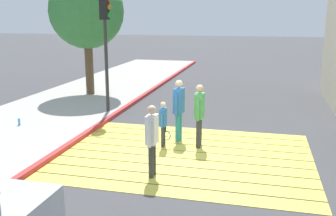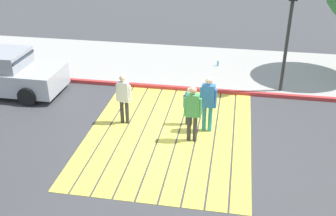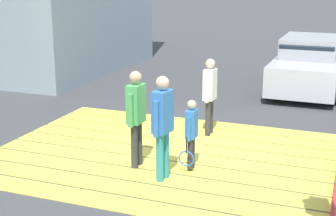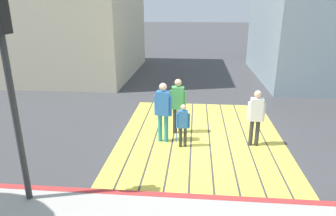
{
  "view_description": "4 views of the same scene",
  "coord_description": "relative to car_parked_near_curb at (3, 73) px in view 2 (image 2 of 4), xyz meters",
  "views": [
    {
      "loc": [
        1.81,
        -9.31,
        3.55
      ],
      "look_at": [
        -0.63,
        0.66,
        1.08
      ],
      "focal_mm": 41.26,
      "sensor_mm": 36.0,
      "label": 1
    },
    {
      "loc": [
        10.41,
        1.8,
        6.37
      ],
      "look_at": [
        -0.12,
        -0.05,
        0.84
      ],
      "focal_mm": 43.28,
      "sensor_mm": 36.0,
      "label": 2
    },
    {
      "loc": [
        -3.32,
        8.41,
        3.43
      ],
      "look_at": [
        -0.22,
        0.3,
        1.03
      ],
      "focal_mm": 53.59,
      "sensor_mm": 36.0,
      "label": 3
    },
    {
      "loc": [
        -8.61,
        0.22,
        3.89
      ],
      "look_at": [
        -0.66,
        0.94,
        1.14
      ],
      "focal_mm": 32.51,
      "sensor_mm": 36.0,
      "label": 4
    }
  ],
  "objects": [
    {
      "name": "ground_plane",
      "position": [
        2.0,
        6.5,
        -0.73
      ],
      "size": [
        120.0,
        120.0,
        0.0
      ],
      "primitive_type": "plane",
      "color": "#424244"
    },
    {
      "name": "crosswalk_stripes",
      "position": [
        2.0,
        6.5,
        -0.73
      ],
      "size": [
        6.4,
        4.9,
        0.01
      ],
      "color": "#EAD64C",
      "rests_on": "ground"
    },
    {
      "name": "sidewalk_west",
      "position": [
        -3.6,
        6.5,
        -0.67
      ],
      "size": [
        4.8,
        40.0,
        0.12
      ],
      "primitive_type": "cube",
      "color": "#ADA8A0",
      "rests_on": "ground"
    },
    {
      "name": "curb_painted",
      "position": [
        -1.25,
        6.5,
        -0.67
      ],
      "size": [
        0.16,
        40.0,
        0.13
      ],
      "primitive_type": "cube",
      "color": "#BC3333",
      "rests_on": "ground"
    },
    {
      "name": "car_parked_near_curb",
      "position": [
        0.0,
        0.0,
        0.0
      ],
      "size": [
        2.01,
        4.32,
        1.57
      ],
      "color": "silver",
      "rests_on": "ground"
    },
    {
      "name": "traffic_light_corner",
      "position": [
        -1.58,
        10.02,
        2.3
      ],
      "size": [
        0.39,
        0.28,
        4.24
      ],
      "color": "#2D2D2D",
      "rests_on": "ground"
    },
    {
      "name": "water_bottle",
      "position": [
        -3.65,
        7.6,
        -0.5
      ],
      "size": [
        0.07,
        0.07,
        0.22
      ],
      "primitive_type": "cylinder",
      "color": "#33A5BF",
      "rests_on": "sidewalk_west"
    },
    {
      "name": "pedestrian_adult_lead",
      "position": [
        2.23,
        7.22,
        0.29
      ],
      "size": [
        0.23,
        0.51,
        1.75
      ],
      "color": "#333338",
      "rests_on": "ground"
    },
    {
      "name": "pedestrian_adult_trailing",
      "position": [
        1.53,
        4.99,
        0.23
      ],
      "size": [
        0.22,
        0.49,
        1.65
      ],
      "color": "#333338",
      "rests_on": "ground"
    },
    {
      "name": "pedestrian_adult_side",
      "position": [
        1.57,
        7.6,
        0.31
      ],
      "size": [
        0.28,
        0.52,
        1.79
      ],
      "color": "teal",
      "rests_on": "ground"
    },
    {
      "name": "pedestrian_child_with_racket",
      "position": [
        1.27,
        7.02,
        -0.02
      ],
      "size": [
        0.28,
        0.39,
        1.28
      ],
      "color": "#333338",
      "rests_on": "ground"
    }
  ]
}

